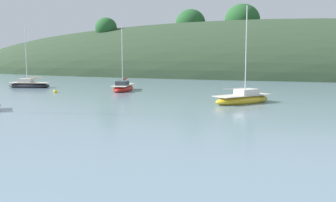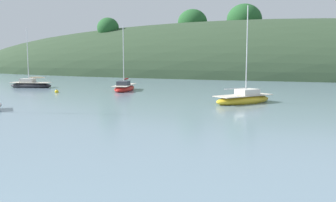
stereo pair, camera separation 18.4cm
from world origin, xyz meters
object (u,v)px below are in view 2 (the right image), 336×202
(sailboat_red_portside, at_px, (124,88))
(mooring_buoy_inner, at_px, (57,92))
(sailboat_navy_dinghy, at_px, (244,99))
(sailboat_black_sloop, at_px, (31,85))

(sailboat_red_portside, height_order, mooring_buoy_inner, sailboat_red_portside)
(sailboat_navy_dinghy, bearing_deg, sailboat_red_portside, 154.25)
(sailboat_black_sloop, bearing_deg, sailboat_red_portside, -0.02)
(mooring_buoy_inner, bearing_deg, sailboat_red_portside, 37.60)
(sailboat_red_portside, distance_m, sailboat_black_sloop, 13.73)
(sailboat_black_sloop, height_order, sailboat_navy_dinghy, sailboat_navy_dinghy)
(sailboat_red_portside, relative_size, mooring_buoy_inner, 14.74)
(mooring_buoy_inner, bearing_deg, sailboat_navy_dinghy, -6.81)
(sailboat_black_sloop, xyz_separation_m, mooring_buoy_inner, (7.45, -4.84, -0.24))
(sailboat_red_portside, bearing_deg, mooring_buoy_inner, -142.40)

